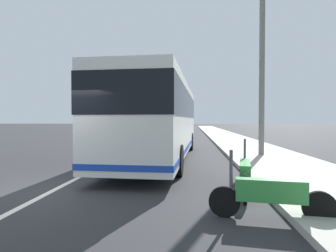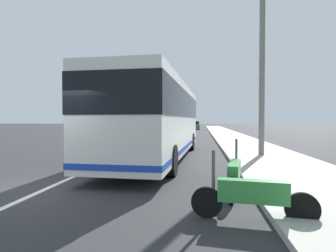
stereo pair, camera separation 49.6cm
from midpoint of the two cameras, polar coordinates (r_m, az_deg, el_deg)
ground_plane at (r=7.71m, az=-22.36°, el=-12.07°), size 220.00×220.00×0.00m
sidewalk_curb at (r=16.94m, az=18.02°, el=-4.51°), size 110.00×3.60×0.14m
lane_divider_line at (r=17.04m, az=-5.60°, el=-4.64°), size 110.00×0.16×0.01m
coach_bus at (r=12.25m, az=-0.71°, el=2.05°), size 11.71×3.11×3.31m
motorcycle_far_end at (r=5.14m, az=19.99°, el=-13.58°), size 0.39×2.14×1.23m
motorcycle_mid_row at (r=6.83m, az=15.88°, el=-9.62°), size 2.30×0.50×1.27m
car_behind_bus at (r=49.64m, az=5.88°, el=0.10°), size 4.55×1.87×1.48m
car_far_distant at (r=35.77m, az=-3.50°, el=-0.38°), size 4.70×1.85×1.47m
utility_pole at (r=13.48m, az=20.18°, el=9.92°), size 0.25×0.25×7.61m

